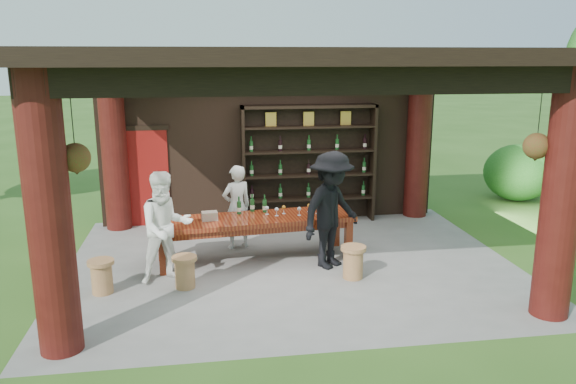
{
  "coord_description": "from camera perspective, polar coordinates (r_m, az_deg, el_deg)",
  "views": [
    {
      "loc": [
        -1.4,
        -8.8,
        3.41
      ],
      "look_at": [
        0.0,
        0.4,
        1.15
      ],
      "focal_mm": 35.0,
      "sensor_mm": 36.0,
      "label": 1
    }
  ],
  "objects": [
    {
      "name": "tasting_table",
      "position": [
        9.58,
        -3.35,
        -3.23
      ],
      "size": [
        3.45,
        1.2,
        0.75
      ],
      "rotation": [
        0.0,
        0.0,
        0.1
      ],
      "color": "#5D190D",
      "rests_on": "ground"
    },
    {
      "name": "guest_woman",
      "position": [
        8.78,
        -12.31,
        -3.51
      ],
      "size": [
        1.01,
        0.9,
        1.73
      ],
      "primitive_type": "imported",
      "rotation": [
        0.0,
        0.0,
        0.33
      ],
      "color": "white",
      "rests_on": "ground"
    },
    {
      "name": "napkin_basket",
      "position": [
        9.44,
        -7.98,
        -2.42
      ],
      "size": [
        0.28,
        0.2,
        0.14
      ],
      "primitive_type": "cube",
      "rotation": [
        0.0,
        0.0,
        0.1
      ],
      "color": "#BF6672",
      "rests_on": "tasting_table"
    },
    {
      "name": "pavilion",
      "position": [
        9.42,
        -0.1,
        5.84
      ],
      "size": [
        7.5,
        6.0,
        3.6
      ],
      "color": "slate",
      "rests_on": "ground"
    },
    {
      "name": "host",
      "position": [
        10.15,
        -5.22,
        -1.52
      ],
      "size": [
        0.65,
        0.55,
        1.53
      ],
      "primitive_type": "imported",
      "rotation": [
        0.0,
        0.0,
        3.53
      ],
      "color": "silver",
      "rests_on": "ground"
    },
    {
      "name": "wine_shelf",
      "position": [
        11.66,
        2.12,
        2.84
      ],
      "size": [
        2.78,
        0.42,
        2.45
      ],
      "color": "black",
      "rests_on": "ground"
    },
    {
      "name": "table_bottles",
      "position": [
        9.79,
        -3.68,
        -1.2
      ],
      "size": [
        0.53,
        0.21,
        0.31
      ],
      "color": "#194C1E",
      "rests_on": "tasting_table"
    },
    {
      "name": "stool_far_left",
      "position": [
        8.77,
        -18.4,
        -8.07
      ],
      "size": [
        0.39,
        0.39,
        0.51
      ],
      "rotation": [
        0.0,
        0.0,
        0.43
      ],
      "color": "#99683D",
      "rests_on": "ground"
    },
    {
      "name": "trees",
      "position": [
        10.91,
        16.32,
        12.89
      ],
      "size": [
        20.04,
        10.31,
        4.8
      ],
      "color": "#3F2819",
      "rests_on": "ground"
    },
    {
      "name": "stool_near_left",
      "position": [
        8.65,
        -10.44,
        -7.91
      ],
      "size": [
        0.38,
        0.38,
        0.5
      ],
      "rotation": [
        0.0,
        0.0,
        -0.25
      ],
      "color": "#99683D",
      "rests_on": "ground"
    },
    {
      "name": "shrubs",
      "position": [
        9.85,
        9.67,
        -3.47
      ],
      "size": [
        15.06,
        8.44,
        1.36
      ],
      "color": "#194C14",
      "rests_on": "ground"
    },
    {
      "name": "guest_man",
      "position": [
        9.16,
        4.43,
        -1.85
      ],
      "size": [
        1.43,
        1.33,
        1.93
      ],
      "primitive_type": "imported",
      "rotation": [
        0.0,
        0.0,
        0.66
      ],
      "color": "black",
      "rests_on": "ground"
    },
    {
      "name": "stool_near_right",
      "position": [
        8.92,
        6.63,
        -7.0
      ],
      "size": [
        0.4,
        0.4,
        0.52
      ],
      "rotation": [
        0.0,
        0.0,
        0.35
      ],
      "color": "#99683D",
      "rests_on": "ground"
    },
    {
      "name": "ground",
      "position": [
        9.54,
        0.36,
        -7.29
      ],
      "size": [
        90.0,
        90.0,
        0.0
      ],
      "primitive_type": "plane",
      "color": "#2D5119",
      "rests_on": "ground"
    },
    {
      "name": "table_glasses",
      "position": [
        9.69,
        0.89,
        -1.83
      ],
      "size": [
        1.05,
        0.25,
        0.15
      ],
      "color": "silver",
      "rests_on": "tasting_table"
    }
  ]
}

